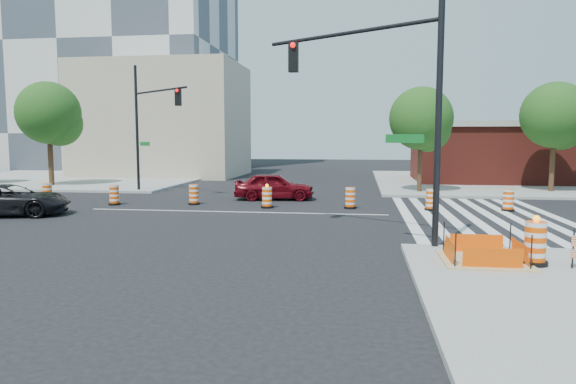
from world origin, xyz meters
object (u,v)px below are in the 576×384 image
at_px(dark_suv, 10,200).
at_px(signal_pole_se, 385,78).
at_px(signal_pole_nw, 149,116).
at_px(red_coupe, 274,186).

relative_size(dark_suv, signal_pole_se, 0.57).
bearing_deg(signal_pole_nw, red_coupe, 25.59).
height_order(dark_suv, signal_pole_se, signal_pole_se).
bearing_deg(dark_suv, red_coupe, -70.08).
height_order(red_coupe, signal_pole_nw, signal_pole_nw).
height_order(red_coupe, dark_suv, red_coupe).
xyz_separation_m(dark_suv, signal_pole_nw, (2.63, 9.29, 4.07)).
bearing_deg(signal_pole_se, signal_pole_nw, -12.91).
distance_m(red_coupe, dark_suv, 12.93).
bearing_deg(signal_pole_nw, signal_pole_se, -5.67).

